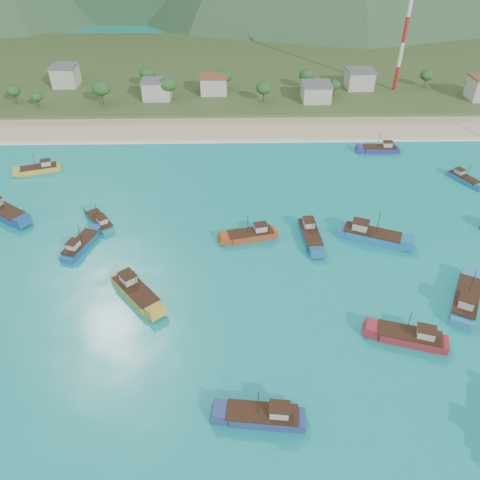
{
  "coord_description": "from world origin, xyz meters",
  "views": [
    {
      "loc": [
        -1.14,
        -54.15,
        56.03
      ],
      "look_at": [
        0.29,
        18.0,
        3.0
      ],
      "focal_mm": 35.0,
      "sensor_mm": 36.0,
      "label": 1
    }
  ],
  "objects_px": {
    "boat_7": "(465,301)",
    "boat_21": "(310,235)",
    "boat_2": "(380,149)",
    "boat_9": "(251,235)",
    "boat_25": "(370,236)",
    "boat_3": "(136,292)",
    "boat_6": "(410,337)",
    "boat_11": "(463,179)",
    "boat_18": "(264,417)",
    "boat_1": "(100,222)",
    "boat_15": "(40,169)",
    "boat_12": "(80,246)",
    "radio_tower": "(408,17)",
    "boat_5": "(3,212)"
  },
  "relations": [
    {
      "from": "boat_7",
      "to": "boat_21",
      "type": "xyz_separation_m",
      "value": [
        -23.57,
        19.78,
        -0.17
      ]
    },
    {
      "from": "boat_9",
      "to": "boat_2",
      "type": "bearing_deg",
      "value": -55.93
    },
    {
      "from": "boat_7",
      "to": "boat_15",
      "type": "height_order",
      "value": "boat_7"
    },
    {
      "from": "boat_21",
      "to": "boat_25",
      "type": "height_order",
      "value": "boat_25"
    },
    {
      "from": "boat_2",
      "to": "boat_7",
      "type": "xyz_separation_m",
      "value": [
        -1.09,
        -59.32,
        0.25
      ]
    },
    {
      "from": "boat_15",
      "to": "boat_18",
      "type": "xyz_separation_m",
      "value": [
        52.24,
        -70.65,
        0.1
      ]
    },
    {
      "from": "boat_11",
      "to": "boat_18",
      "type": "distance_m",
      "value": 82.76
    },
    {
      "from": "boat_1",
      "to": "boat_25",
      "type": "xyz_separation_m",
      "value": [
        55.85,
        -6.57,
        0.36
      ]
    },
    {
      "from": "boat_3",
      "to": "boat_9",
      "type": "distance_m",
      "value": 26.61
    },
    {
      "from": "boat_2",
      "to": "boat_6",
      "type": "height_order",
      "value": "boat_6"
    },
    {
      "from": "boat_3",
      "to": "boat_9",
      "type": "height_order",
      "value": "boat_3"
    },
    {
      "from": "boat_1",
      "to": "boat_2",
      "type": "bearing_deg",
      "value": -9.27
    },
    {
      "from": "boat_1",
      "to": "boat_11",
      "type": "height_order",
      "value": "boat_1"
    },
    {
      "from": "boat_1",
      "to": "boat_6",
      "type": "relative_size",
      "value": 0.8
    },
    {
      "from": "boat_2",
      "to": "boat_25",
      "type": "distance_m",
      "value": 42.23
    },
    {
      "from": "boat_21",
      "to": "boat_6",
      "type": "bearing_deg",
      "value": 109.32
    },
    {
      "from": "boat_12",
      "to": "boat_18",
      "type": "distance_m",
      "value": 51.1
    },
    {
      "from": "boat_6",
      "to": "boat_15",
      "type": "height_order",
      "value": "boat_6"
    },
    {
      "from": "boat_15",
      "to": "boat_21",
      "type": "height_order",
      "value": "boat_21"
    },
    {
      "from": "boat_12",
      "to": "boat_25",
      "type": "height_order",
      "value": "boat_25"
    },
    {
      "from": "boat_25",
      "to": "boat_9",
      "type": "bearing_deg",
      "value": -68.9
    },
    {
      "from": "boat_9",
      "to": "boat_11",
      "type": "distance_m",
      "value": 57.39
    },
    {
      "from": "radio_tower",
      "to": "boat_3",
      "type": "height_order",
      "value": "radio_tower"
    },
    {
      "from": "boat_3",
      "to": "boat_21",
      "type": "xyz_separation_m",
      "value": [
        32.67,
        16.38,
        -0.09
      ]
    },
    {
      "from": "boat_18",
      "to": "boat_1",
      "type": "bearing_deg",
      "value": 40.82
    },
    {
      "from": "boat_15",
      "to": "boat_21",
      "type": "bearing_deg",
      "value": -132.21
    },
    {
      "from": "boat_5",
      "to": "boat_15",
      "type": "distance_m",
      "value": 20.26
    },
    {
      "from": "boat_2",
      "to": "boat_9",
      "type": "xyz_separation_m",
      "value": [
        -36.56,
        -39.3,
        0.03
      ]
    },
    {
      "from": "boat_2",
      "to": "boat_18",
      "type": "height_order",
      "value": "boat_18"
    },
    {
      "from": "boat_9",
      "to": "boat_5",
      "type": "bearing_deg",
      "value": 67.08
    },
    {
      "from": "boat_15",
      "to": "radio_tower",
      "type": "bearing_deg",
      "value": -79.46
    },
    {
      "from": "boat_3",
      "to": "boat_6",
      "type": "relative_size",
      "value": 0.98
    },
    {
      "from": "boat_12",
      "to": "boat_21",
      "type": "relative_size",
      "value": 0.94
    },
    {
      "from": "boat_12",
      "to": "boat_2",
      "type": "bearing_deg",
      "value": 49.38
    },
    {
      "from": "boat_3",
      "to": "boat_6",
      "type": "xyz_separation_m",
      "value": [
        44.39,
        -11.2,
        -0.07
      ]
    },
    {
      "from": "radio_tower",
      "to": "boat_12",
      "type": "relative_size",
      "value": 4.61
    },
    {
      "from": "boat_6",
      "to": "boat_11",
      "type": "xyz_separation_m",
      "value": [
        29.07,
        50.57,
        -0.25
      ]
    },
    {
      "from": "boat_2",
      "to": "boat_9",
      "type": "relative_size",
      "value": 0.94
    },
    {
      "from": "boat_21",
      "to": "boat_18",
      "type": "bearing_deg",
      "value": 70.05
    },
    {
      "from": "boat_3",
      "to": "boat_6",
      "type": "height_order",
      "value": "boat_3"
    },
    {
      "from": "boat_9",
      "to": "boat_11",
      "type": "bearing_deg",
      "value": -79.65
    },
    {
      "from": "boat_7",
      "to": "boat_21",
      "type": "distance_m",
      "value": 30.77
    },
    {
      "from": "boat_1",
      "to": "boat_12",
      "type": "relative_size",
      "value": 0.89
    },
    {
      "from": "boat_9",
      "to": "boat_25",
      "type": "relative_size",
      "value": 0.82
    },
    {
      "from": "boat_1",
      "to": "boat_7",
      "type": "xyz_separation_m",
      "value": [
        67.35,
        -25.59,
        0.33
      ]
    },
    {
      "from": "boat_11",
      "to": "boat_12",
      "type": "distance_m",
      "value": 90.26
    },
    {
      "from": "boat_12",
      "to": "boat_15",
      "type": "relative_size",
      "value": 1.0
    },
    {
      "from": "boat_3",
      "to": "boat_15",
      "type": "relative_size",
      "value": 1.1
    },
    {
      "from": "boat_11",
      "to": "boat_15",
      "type": "distance_m",
      "value": 105.15
    },
    {
      "from": "boat_12",
      "to": "boat_15",
      "type": "xyz_separation_m",
      "value": [
        -18.36,
        32.4,
        -0.01
      ]
    }
  ]
}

